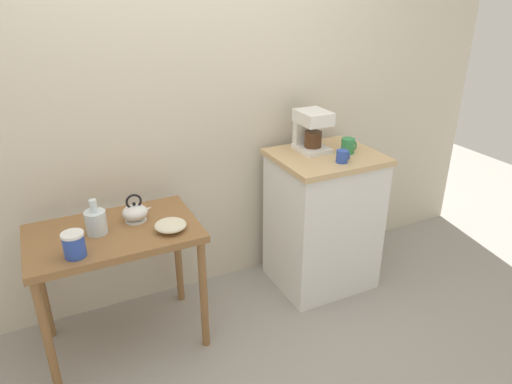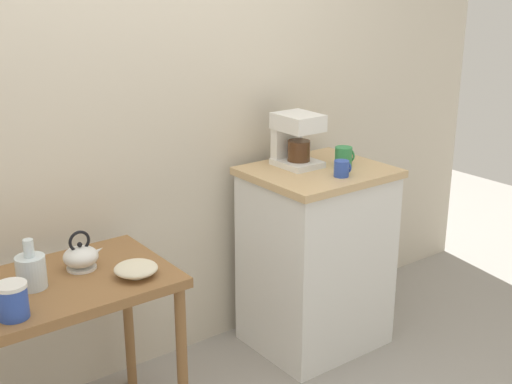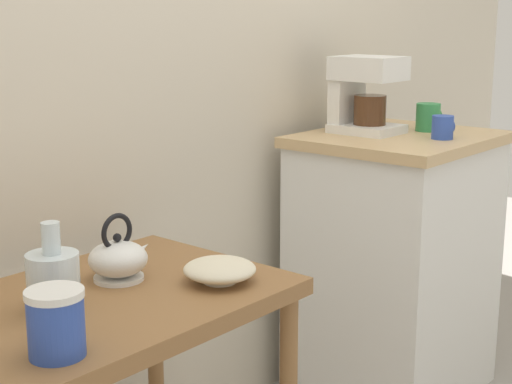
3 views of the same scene
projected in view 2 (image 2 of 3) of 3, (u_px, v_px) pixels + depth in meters
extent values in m
cube|color=beige|center=(149.00, 75.00, 3.01)|extent=(4.40, 0.10, 2.80)
cube|color=olive|center=(54.00, 288.00, 2.52)|extent=(0.88, 0.56, 0.04)
cylinder|color=olive|center=(182.00, 365.00, 2.68)|extent=(0.04, 0.04, 0.69)
cylinder|color=olive|center=(128.00, 318.00, 3.05)|extent=(0.04, 0.04, 0.69)
cube|color=white|center=(316.00, 261.00, 3.40)|extent=(0.62, 0.53, 0.90)
cube|color=tan|center=(318.00, 172.00, 3.25)|extent=(0.65, 0.56, 0.04)
cylinder|color=beige|center=(136.00, 275.00, 2.57)|extent=(0.08, 0.08, 0.01)
ellipsoid|color=beige|center=(136.00, 269.00, 2.56)|extent=(0.17, 0.17, 0.05)
cylinder|color=white|center=(82.00, 267.00, 2.63)|extent=(0.12, 0.12, 0.01)
ellipsoid|color=white|center=(81.00, 257.00, 2.62)|extent=(0.14, 0.14, 0.08)
cone|color=white|center=(96.00, 252.00, 2.66)|extent=(0.07, 0.03, 0.05)
sphere|color=black|center=(80.00, 245.00, 2.60)|extent=(0.02, 0.02, 0.02)
torus|color=black|center=(79.00, 241.00, 2.60)|extent=(0.09, 0.01, 0.09)
cylinder|color=silver|center=(31.00, 272.00, 2.46)|extent=(0.11, 0.11, 0.12)
cylinder|color=silver|center=(28.00, 248.00, 2.43)|extent=(0.04, 0.04, 0.07)
cylinder|color=#2D4CAD|center=(13.00, 303.00, 2.25)|extent=(0.10, 0.10, 0.11)
cylinder|color=white|center=(11.00, 286.00, 2.23)|extent=(0.11, 0.11, 0.01)
cube|color=white|center=(297.00, 163.00, 3.28)|extent=(0.18, 0.22, 0.03)
cube|color=white|center=(287.00, 137.00, 3.31)|extent=(0.16, 0.05, 0.26)
cube|color=white|center=(298.00, 122.00, 3.22)|extent=(0.18, 0.22, 0.08)
cylinder|color=#4C2D19|center=(299.00, 151.00, 3.26)|extent=(0.11, 0.11, 0.10)
cylinder|color=#2D4CAD|center=(341.00, 169.00, 3.11)|extent=(0.07, 0.07, 0.08)
torus|color=#2D4CAD|center=(347.00, 167.00, 3.13)|extent=(0.01, 0.05, 0.05)
cylinder|color=#338C4C|center=(343.00, 157.00, 3.27)|extent=(0.08, 0.08, 0.10)
torus|color=#338C4C|center=(350.00, 155.00, 3.30)|extent=(0.01, 0.06, 0.06)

